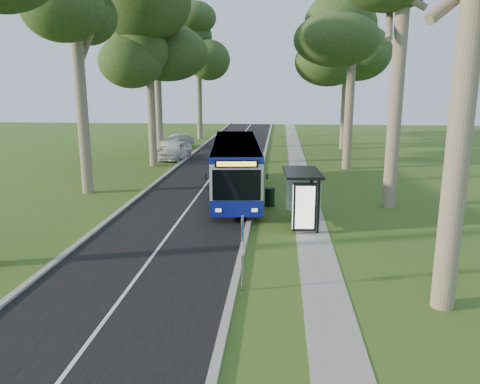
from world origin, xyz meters
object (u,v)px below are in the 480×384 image
object	(u,v)px
bus_stop_sign	(242,245)
bus_shelter	(305,189)
bus	(236,168)
car_white	(175,150)
litter_bin	(270,197)
car_silver	(177,141)

from	to	relation	value
bus_stop_sign	bus_shelter	xyz separation A→B (m)	(2.36, 7.16, 0.27)
bus	bus_shelter	size ratio (longest dim) A/B	3.97
bus	car_white	bearing A→B (deg)	111.10
litter_bin	car_silver	size ratio (longest dim) A/B	0.24
bus_stop_sign	litter_bin	bearing A→B (deg)	84.74
car_white	litter_bin	bearing A→B (deg)	-52.30
litter_bin	car_silver	bearing A→B (deg)	113.90
bus_stop_sign	car_white	size ratio (longest dim) A/B	0.53
car_silver	bus_shelter	bearing A→B (deg)	-43.25
bus_shelter	litter_bin	xyz separation A→B (m)	(-1.72, 3.89, -1.35)
bus_stop_sign	litter_bin	size ratio (longest dim) A/B	2.50
bus_stop_sign	car_white	xyz separation A→B (m)	(-8.28, 26.92, -0.78)
litter_bin	bus_stop_sign	bearing A→B (deg)	-93.34
bus	car_white	xyz separation A→B (m)	(-6.78, 13.40, -0.88)
bus	bus_stop_sign	size ratio (longest dim) A/B	4.92
bus	bus_shelter	bearing A→B (deg)	-64.53
bus_shelter	car_white	xyz separation A→B (m)	(-10.64, 19.77, -1.04)
bus_stop_sign	bus_shelter	world-z (taller)	bus_shelter
car_white	bus_shelter	bearing A→B (deg)	-53.33
bus_shelter	bus_stop_sign	bearing A→B (deg)	-112.14
litter_bin	bus_shelter	bearing A→B (deg)	-66.12
bus	car_silver	distance (m)	22.37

